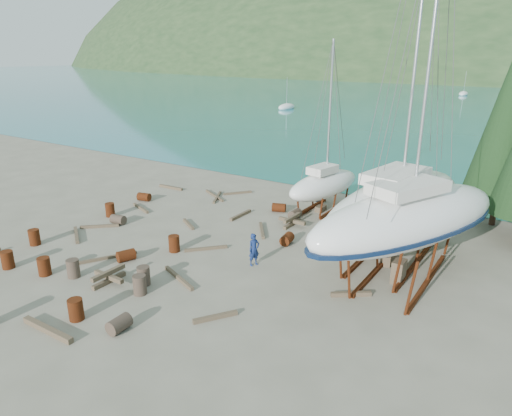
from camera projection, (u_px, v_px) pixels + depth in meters
The scene contains 44 objects.
ground at pixel (207, 264), 22.68m from camera, with size 600.00×600.00×0.00m, color #6A6553.
far_house_left at pixel (374, 70), 203.04m from camera, with size 6.60×5.60×5.60m.
far_house_center at pixel (471, 72), 182.10m from camera, with size 6.60×5.60×5.60m.
cypress_back_left at pixel (511, 115), 25.82m from camera, with size 4.14×4.14×11.50m.
moored_boat_left at pixel (287, 107), 85.60m from camera, with size 2.00×5.00×6.05m.
moored_boat_far at pixel (463, 94), 113.52m from camera, with size 2.00×5.00×6.05m.
large_sailboat_near at pixel (397, 204), 22.19m from camera, with size 5.44×12.18×18.53m.
large_sailboat_far at pixel (408, 218), 20.45m from camera, with size 7.70×11.84×18.14m.
small_sailboat_shore at pixel (324, 184), 30.01m from camera, with size 3.32×7.02×10.80m.
worker at pixel (254, 250), 22.37m from camera, with size 0.60×0.40×1.65m, color navy.
drum_0 at pixel (34, 237), 24.89m from camera, with size 0.58×0.58×0.88m, color #5E2810.
drum_1 at pixel (119, 324), 17.17m from camera, with size 0.58×0.58×0.88m, color #2D2823.
drum_2 at pixel (144, 197), 32.38m from camera, with size 0.58×0.58×0.88m, color #5E2810.
drum_4 at pixel (279, 208), 30.13m from camera, with size 0.58×0.58×0.88m, color #5E2810.
drum_5 at pixel (140, 285), 19.77m from camera, with size 0.58×0.58×0.88m, color #2D2823.
drum_6 at pixel (287, 239), 25.04m from camera, with size 0.58×0.58×0.88m, color #5E2810.
drum_7 at pixel (76, 310), 17.87m from camera, with size 0.58×0.58×0.88m, color #5E2810.
drum_8 at pixel (110, 210), 29.24m from camera, with size 0.58×0.58×0.88m, color #5E2810.
drum_10 at pixel (44, 266), 21.48m from camera, with size 0.58×0.58×0.88m, color #5E2810.
drum_11 at pixel (295, 214), 28.90m from camera, with size 0.58×0.58×0.88m, color #2D2823.
drum_12 at pixel (126, 255), 22.99m from camera, with size 0.58×0.58×0.88m, color #5E2810.
drum_13 at pixel (7, 260), 22.18m from camera, with size 0.58×0.58×0.88m, color #5E2810.
drum_14 at pixel (174, 244), 24.05m from camera, with size 0.58×0.58×0.88m, color #5E2810.
drum_15 at pixel (118, 220), 27.97m from camera, with size 0.58×0.58×0.88m, color #2D2823.
drum_16 at pixel (73, 268), 21.28m from camera, with size 0.58×0.58×0.88m, color #2D2823.
drum_17 at pixel (144, 276), 20.58m from camera, with size 0.58×0.58×0.88m, color #2D2823.
timber_0 at pixel (217, 197), 33.05m from camera, with size 0.14×2.69×0.14m, color brown.
timber_1 at pixel (351, 294), 19.70m from camera, with size 0.19×1.76×0.19m, color brown.
timber_2 at pixel (171, 187), 35.37m from camera, with size 0.19×2.26×0.19m, color brown.
timber_3 at pixel (107, 258), 23.26m from camera, with size 0.15×3.01×0.15m, color brown.
timber_4 at pixel (188, 224), 27.80m from camera, with size 0.17×1.73×0.17m, color brown.
timber_5 at pixel (179, 278), 21.16m from camera, with size 0.16×2.70×0.16m, color brown.
timber_7 at pixel (215, 317), 18.01m from camera, with size 0.17×1.83×0.17m, color brown.
timber_8 at pixel (241, 215), 29.31m from camera, with size 0.19×2.14×0.19m, color brown.
timber_9 at pixel (238, 193), 34.05m from camera, with size 0.15×2.18×0.15m, color brown.
timber_10 at pixel (262, 230), 26.84m from camera, with size 0.16×2.41×0.16m, color brown.
timber_11 at pixel (206, 248), 24.34m from camera, with size 0.15×2.30×0.15m, color brown.
timber_12 at pixel (100, 226), 27.46m from camera, with size 0.17×2.26×0.17m, color brown.
timber_14 at pixel (76, 235), 26.12m from camera, with size 0.18×2.42×0.18m, color brown.
timber_15 at pixel (214, 196), 33.43m from camera, with size 0.15×2.97×0.15m, color brown.
timber_16 at pixel (48, 330), 17.13m from camera, with size 0.23×2.76×0.23m, color brown.
timber_17 at pixel (141, 208), 30.69m from camera, with size 0.16×2.21×0.16m, color brown.
timber_pile_fore at pixel (109, 277), 20.79m from camera, with size 1.80×1.80×0.60m.
timber_pile_aft at pixel (292, 221), 27.71m from camera, with size 1.80×1.80×0.60m.
Camera 1 is at (13.41, -15.79, 9.96)m, focal length 32.00 mm.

